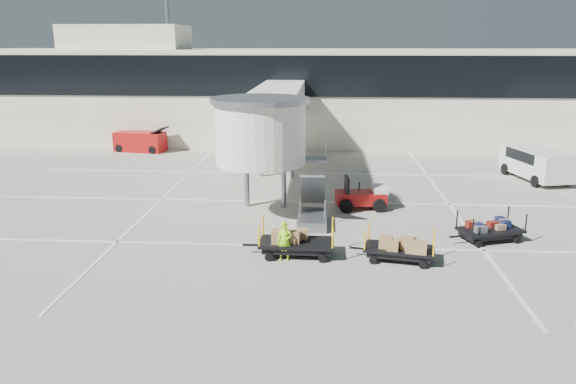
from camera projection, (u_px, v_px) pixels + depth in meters
The scene contains 11 objects.
ground at pixel (344, 265), 22.37m from camera, with size 140.00×140.00×0.00m, color #ADA59A.
lane_markings at pixel (327, 201), 31.40m from camera, with size 40.00×30.00×0.02m.
terminal at pixel (331, 94), 50.19m from camera, with size 64.00×12.11×15.20m.
jet_bridge at pixel (273, 117), 33.33m from camera, with size 5.70×20.40×6.03m.
baggage_tug at pixel (362, 197), 29.80m from camera, with size 2.79×1.95×1.75m.
suitcase_cart at pixel (490, 231), 24.96m from camera, with size 3.46×2.22×1.34m.
box_cart_near at pixel (399, 248), 22.67m from camera, with size 3.50×1.89×1.34m.
box_cart_far at pixel (299, 243), 23.21m from camera, with size 3.81×1.57×1.49m.
ground_worker at pixel (284, 241), 22.64m from camera, with size 0.60×0.39×1.65m, color #91D916.
minivan at pixel (535, 161), 36.01m from camera, with size 3.26×5.59×1.99m.
belt_loader at pixel (140, 142), 45.47m from camera, with size 4.50×2.38×2.07m.
Camera 1 is at (-0.87, -20.96, 8.59)m, focal length 35.00 mm.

